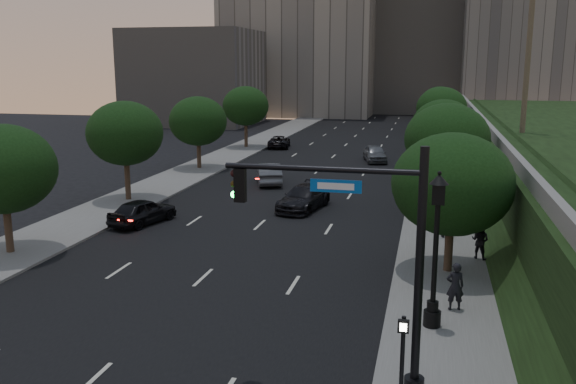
% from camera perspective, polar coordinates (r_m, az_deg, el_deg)
% --- Properties ---
extents(ground, '(160.00, 160.00, 0.00)m').
position_cam_1_polar(ground, '(22.59, -12.59, -12.09)').
color(ground, black).
rests_on(ground, ground).
extents(road_surface, '(16.00, 140.00, 0.02)m').
position_cam_1_polar(road_surface, '(50.19, 2.31, 1.52)').
color(road_surface, black).
rests_on(road_surface, ground).
extents(sidewalk_right, '(4.50, 140.00, 0.15)m').
position_cam_1_polar(sidewalk_right, '(49.32, 14.09, 1.05)').
color(sidewalk_right, slate).
rests_on(sidewalk_right, ground).
extents(sidewalk_left, '(4.50, 140.00, 0.15)m').
position_cam_1_polar(sidewalk_left, '(53.04, -8.63, 2.03)').
color(sidewalk_left, slate).
rests_on(sidewalk_left, ground).
extents(parapet_wall, '(0.35, 90.00, 0.70)m').
position_cam_1_polar(parapet_wall, '(46.91, 18.37, 5.54)').
color(parapet_wall, slate).
rests_on(parapet_wall, embankment).
extents(office_block_left, '(26.00, 20.00, 32.00)m').
position_cam_1_polar(office_block_left, '(113.12, 1.33, 15.45)').
color(office_block_left, gray).
rests_on(office_block_left, ground).
extents(office_block_mid, '(22.00, 18.00, 26.00)m').
position_cam_1_polar(office_block_mid, '(120.59, 11.95, 13.56)').
color(office_block_mid, gray).
rests_on(office_block_mid, ground).
extents(office_block_right, '(20.00, 22.00, 36.00)m').
position_cam_1_polar(office_block_right, '(115.77, 21.26, 15.58)').
color(office_block_right, gray).
rests_on(office_block_right, ground).
extents(office_block_filler, '(18.00, 16.00, 14.00)m').
position_cam_1_polar(office_block_filler, '(95.28, -8.70, 10.56)').
color(office_block_filler, gray).
rests_on(office_block_filler, ground).
extents(tree_right_a, '(5.20, 5.20, 6.24)m').
position_cam_1_polar(tree_right_a, '(26.98, 15.12, 0.70)').
color(tree_right_a, '#38281C').
rests_on(tree_right_a, ground).
extents(tree_right_b, '(5.20, 5.20, 6.74)m').
position_cam_1_polar(tree_right_b, '(38.77, 14.66, 4.79)').
color(tree_right_b, '#38281C').
rests_on(tree_right_b, ground).
extents(tree_right_c, '(5.20, 5.20, 6.24)m').
position_cam_1_polar(tree_right_c, '(51.74, 14.33, 5.96)').
color(tree_right_c, '#38281C').
rests_on(tree_right_c, ground).
extents(tree_right_d, '(5.20, 5.20, 6.74)m').
position_cam_1_polar(tree_right_d, '(65.65, 14.17, 7.59)').
color(tree_right_d, '#38281C').
rests_on(tree_right_d, ground).
extents(tree_right_e, '(5.20, 5.20, 6.24)m').
position_cam_1_polar(tree_right_e, '(80.65, 14.02, 7.99)').
color(tree_right_e, '#38281C').
rests_on(tree_right_e, ground).
extents(tree_left_a, '(5.00, 5.00, 6.34)m').
position_cam_1_polar(tree_left_a, '(31.72, -25.15, 1.95)').
color(tree_left_a, '#38281C').
rests_on(tree_left_a, ground).
extents(tree_left_b, '(5.00, 5.00, 6.71)m').
position_cam_1_polar(tree_left_b, '(41.64, -15.01, 5.32)').
color(tree_left_b, '#38281C').
rests_on(tree_left_b, ground).
extents(tree_left_c, '(5.00, 5.00, 6.34)m').
position_cam_1_polar(tree_left_c, '(53.44, -8.42, 6.58)').
color(tree_left_c, '#38281C').
rests_on(tree_left_c, ground).
extents(tree_left_d, '(5.00, 5.00, 6.71)m').
position_cam_1_polar(tree_left_d, '(66.58, -3.99, 8.03)').
color(tree_left_d, '#38281C').
rests_on(tree_left_d, ground).
extents(traffic_signal_mast, '(5.68, 0.56, 7.00)m').
position_cam_1_polar(traffic_signal_mast, '(16.88, 8.46, -6.90)').
color(traffic_signal_mast, black).
rests_on(traffic_signal_mast, ground).
extents(street_lamp, '(0.64, 0.64, 5.62)m').
position_cam_1_polar(street_lamp, '(21.38, 13.60, -5.97)').
color(street_lamp, black).
rests_on(street_lamp, ground).
extents(pedestrian_signal, '(0.30, 0.33, 2.50)m').
position_cam_1_polar(pedestrian_signal, '(17.14, 10.67, -14.31)').
color(pedestrian_signal, black).
rests_on(pedestrian_signal, ground).
extents(sedan_near_left, '(2.95, 4.75, 1.51)m').
position_cam_1_polar(sedan_near_left, '(36.02, -13.44, -1.76)').
color(sedan_near_left, black).
rests_on(sedan_near_left, ground).
extents(sedan_mid_left, '(3.27, 5.22, 1.62)m').
position_cam_1_polar(sedan_mid_left, '(46.85, -1.84, 1.77)').
color(sedan_mid_left, '#4F5257').
rests_on(sedan_mid_left, ground).
extents(sedan_far_left, '(2.93, 5.06, 1.33)m').
position_cam_1_polar(sedan_far_left, '(67.09, -0.83, 4.73)').
color(sedan_far_left, black).
rests_on(sedan_far_left, ground).
extents(sedan_near_right, '(3.09, 5.55, 1.52)m').
position_cam_1_polar(sedan_near_right, '(38.53, 1.48, -0.54)').
color(sedan_near_right, black).
rests_on(sedan_near_right, ground).
extents(sedan_far_right, '(2.90, 4.97, 1.59)m').
position_cam_1_polar(sedan_far_right, '(57.89, 8.14, 3.59)').
color(sedan_far_right, slate).
rests_on(sedan_far_right, ground).
extents(pedestrian_a, '(0.74, 0.56, 1.81)m').
position_cam_1_polar(pedestrian_a, '(23.49, 15.37, -8.50)').
color(pedestrian_a, black).
rests_on(pedestrian_a, sidewalk_right).
extents(pedestrian_b, '(1.05, 0.97, 1.73)m').
position_cam_1_polar(pedestrian_b, '(29.79, 17.54, -4.35)').
color(pedestrian_b, black).
rests_on(pedestrian_b, sidewalk_right).
extents(pedestrian_c, '(1.00, 0.72, 1.57)m').
position_cam_1_polar(pedestrian_c, '(32.93, 14.58, -2.78)').
color(pedestrian_c, black).
rests_on(pedestrian_c, sidewalk_right).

